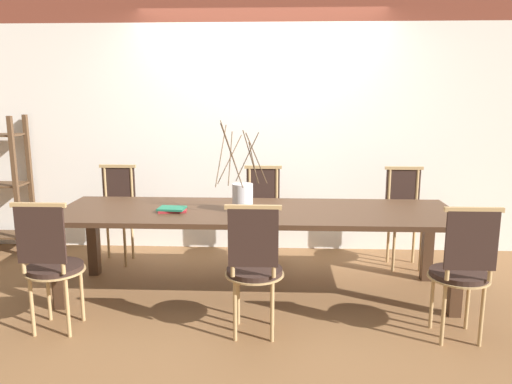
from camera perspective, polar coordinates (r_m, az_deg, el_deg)
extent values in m
plane|color=brown|center=(4.31, 0.00, -11.42)|extent=(16.00, 16.00, 0.00)
cube|color=white|center=(5.28, 0.65, 6.03)|extent=(12.00, 0.06, 2.36)
cube|color=#422B1C|center=(4.09, 0.00, -2.34)|extent=(3.25, 0.95, 0.04)
cube|color=#422B1C|center=(4.20, -21.66, -7.91)|extent=(0.09, 0.09, 0.68)
cube|color=#422B1C|center=(4.07, 21.94, -8.57)|extent=(0.09, 0.09, 0.68)
cube|color=#422B1C|center=(4.85, -18.12, -5.14)|extent=(0.09, 0.09, 0.68)
cube|color=#422B1C|center=(4.73, 19.04, -5.60)|extent=(0.09, 0.09, 0.68)
cylinder|color=black|center=(3.81, -21.98, -8.00)|extent=(0.39, 0.39, 0.04)
cylinder|color=tan|center=(3.82, -21.96, -8.34)|extent=(0.41, 0.41, 0.01)
cylinder|color=tan|center=(4.05, -22.63, -10.50)|extent=(0.03, 0.03, 0.44)
cylinder|color=tan|center=(3.95, -19.29, -10.80)|extent=(0.03, 0.03, 0.44)
cylinder|color=tan|center=(3.84, -24.24, -11.82)|extent=(0.03, 0.03, 0.44)
cylinder|color=tan|center=(3.74, -20.73, -12.19)|extent=(0.03, 0.03, 0.44)
cylinder|color=tan|center=(3.66, -25.27, -4.81)|extent=(0.03, 0.03, 0.48)
cylinder|color=tan|center=(3.54, -21.39, -5.01)|extent=(0.03, 0.03, 0.48)
cube|color=black|center=(3.59, -23.43, -4.56)|extent=(0.33, 0.02, 0.39)
cube|color=tan|center=(3.54, -23.65, -1.38)|extent=(0.37, 0.03, 0.03)
cylinder|color=black|center=(3.48, -0.18, -8.98)|extent=(0.39, 0.39, 0.04)
cylinder|color=tan|center=(3.49, -0.18, -9.35)|extent=(0.41, 0.41, 0.01)
cylinder|color=tan|center=(3.69, -2.06, -11.74)|extent=(0.03, 0.03, 0.44)
cylinder|color=tan|center=(3.68, 1.91, -11.81)|extent=(0.03, 0.03, 0.44)
cylinder|color=tan|center=(3.46, -2.41, -13.36)|extent=(0.03, 0.03, 0.44)
cylinder|color=tan|center=(3.45, 1.85, -13.44)|extent=(0.03, 0.03, 0.44)
cylinder|color=tan|center=(3.25, -2.71, -5.64)|extent=(0.03, 0.03, 0.48)
cylinder|color=tan|center=(3.24, 2.07, -5.71)|extent=(0.03, 0.03, 0.48)
cube|color=black|center=(3.23, -0.33, -5.29)|extent=(0.33, 0.02, 0.39)
cube|color=tan|center=(3.18, -0.33, -1.76)|extent=(0.37, 0.03, 0.03)
cylinder|color=black|center=(3.69, 22.16, -8.68)|extent=(0.39, 0.39, 0.04)
cylinder|color=tan|center=(3.69, 22.13, -9.02)|extent=(0.41, 0.41, 0.01)
cylinder|color=tan|center=(3.84, 19.47, -11.47)|extent=(0.03, 0.03, 0.44)
cylinder|color=tan|center=(3.92, 23.05, -11.27)|extent=(0.03, 0.03, 0.44)
cylinder|color=tan|center=(3.62, 20.62, -12.96)|extent=(0.03, 0.03, 0.44)
cylinder|color=tan|center=(3.71, 24.40, -12.70)|extent=(0.03, 0.03, 0.44)
cylinder|color=tan|center=(3.42, 21.24, -5.58)|extent=(0.03, 0.03, 0.48)
cylinder|color=tan|center=(3.51, 25.44, -5.47)|extent=(0.03, 0.03, 0.48)
cube|color=black|center=(3.45, 23.43, -5.16)|extent=(0.33, 0.02, 0.39)
cube|color=tan|center=(3.41, 23.67, -1.86)|extent=(0.37, 0.03, 0.03)
cylinder|color=black|center=(5.10, -15.82, -2.84)|extent=(0.39, 0.39, 0.04)
cylinder|color=tan|center=(5.10, -15.81, -3.09)|extent=(0.41, 0.41, 0.01)
cylinder|color=tan|center=(5.01, -14.76, -5.86)|extent=(0.03, 0.03, 0.44)
cylinder|color=tan|center=(5.08, -17.47, -5.74)|extent=(0.03, 0.03, 0.44)
cylinder|color=tan|center=(5.23, -13.95, -5.06)|extent=(0.03, 0.03, 0.44)
cylinder|color=tan|center=(5.31, -16.55, -4.97)|extent=(0.03, 0.03, 0.44)
cylinder|color=tan|center=(5.15, -13.98, 0.37)|extent=(0.03, 0.03, 0.48)
cylinder|color=tan|center=(5.24, -16.82, 0.39)|extent=(0.03, 0.03, 0.48)
cube|color=black|center=(5.19, -15.41, 0.66)|extent=(0.33, 0.02, 0.39)
cube|color=tan|center=(5.16, -15.54, 2.86)|extent=(0.37, 0.03, 0.03)
cylinder|color=black|center=(4.84, 0.74, -3.14)|extent=(0.39, 0.39, 0.04)
cylinder|color=tan|center=(4.84, 0.74, -3.41)|extent=(0.41, 0.41, 0.01)
cylinder|color=tan|center=(4.78, 2.19, -6.30)|extent=(0.03, 0.03, 0.44)
cylinder|color=tan|center=(4.79, -0.83, -6.26)|extent=(0.03, 0.03, 0.44)
cylinder|color=tan|center=(5.02, 2.22, -5.43)|extent=(0.03, 0.03, 0.44)
cylinder|color=tan|center=(5.03, -0.65, -5.40)|extent=(0.03, 0.03, 0.44)
cylinder|color=tan|center=(4.94, 2.38, 0.24)|extent=(0.03, 0.03, 0.48)
cylinder|color=tan|center=(4.95, -0.75, 0.26)|extent=(0.03, 0.03, 0.48)
cube|color=black|center=(4.94, 0.81, 0.54)|extent=(0.33, 0.02, 0.39)
cube|color=tan|center=(4.90, 0.82, 2.86)|extent=(0.37, 0.03, 0.03)
cylinder|color=black|center=(4.99, 16.71, -3.19)|extent=(0.39, 0.39, 0.04)
cylinder|color=tan|center=(4.99, 16.69, -3.45)|extent=(0.41, 0.41, 0.01)
cylinder|color=tan|center=(4.97, 18.31, -6.20)|extent=(0.03, 0.03, 0.44)
cylinder|color=tan|center=(4.90, 15.47, -6.26)|extent=(0.03, 0.03, 0.44)
cylinder|color=tan|center=(5.20, 17.57, -5.38)|extent=(0.03, 0.03, 0.44)
cylinder|color=tan|center=(5.14, 14.86, -5.42)|extent=(0.03, 0.03, 0.44)
cylinder|color=tan|center=(5.12, 17.90, 0.09)|extent=(0.03, 0.03, 0.48)
cylinder|color=tan|center=(5.06, 14.95, 0.12)|extent=(0.03, 0.03, 0.48)
cube|color=black|center=(5.09, 16.43, 0.38)|extent=(0.33, 0.02, 0.39)
cube|color=tan|center=(5.05, 16.57, 2.63)|extent=(0.37, 0.03, 0.03)
cylinder|color=silver|center=(4.00, -1.55, -0.67)|extent=(0.17, 0.17, 0.23)
cylinder|color=brown|center=(3.92, -0.30, 3.35)|extent=(0.07, 0.19, 0.35)
cylinder|color=brown|center=(3.86, -2.81, 4.38)|extent=(0.19, 0.16, 0.51)
cylinder|color=brown|center=(3.99, -4.02, 4.24)|extent=(0.06, 0.35, 0.46)
cylinder|color=brown|center=(3.89, -0.57, 3.95)|extent=(0.13, 0.16, 0.44)
cylinder|color=brown|center=(3.87, 0.08, 3.80)|extent=(0.16, 0.24, 0.43)
cylinder|color=brown|center=(3.86, -2.80, 4.22)|extent=(0.19, 0.16, 0.48)
cylinder|color=brown|center=(3.97, -2.96, 3.87)|extent=(0.02, 0.20, 0.41)
cylinder|color=brown|center=(4.05, -3.02, 3.77)|extent=(0.19, 0.23, 0.38)
cylinder|color=brown|center=(4.04, -1.02, 4.00)|extent=(0.20, 0.07, 0.41)
cube|color=maroon|center=(4.09, -9.50, -2.08)|extent=(0.24, 0.17, 0.02)
cube|color=#1E6B4C|center=(4.08, -9.59, -1.86)|extent=(0.22, 0.18, 0.02)
cube|color=#513823|center=(5.63, -25.75, 0.49)|extent=(0.04, 0.04, 1.44)
cube|color=#513823|center=(5.89, -24.37, 1.05)|extent=(0.04, 0.04, 1.44)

